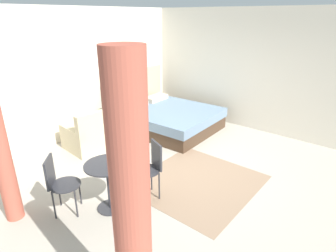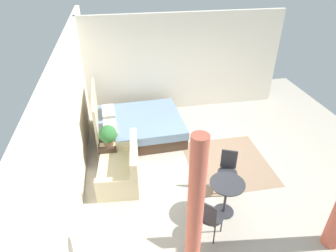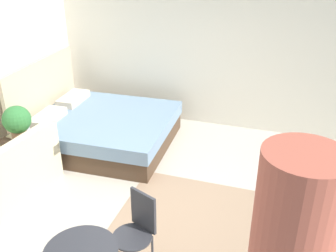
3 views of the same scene
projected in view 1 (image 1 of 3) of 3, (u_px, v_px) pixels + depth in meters
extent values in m
cube|color=#B2A899|center=(183.00, 170.00, 5.21)|extent=(8.58, 8.79, 0.02)
cube|color=silver|center=(81.00, 74.00, 6.40)|extent=(8.58, 0.12, 2.84)
cube|color=silver|center=(255.00, 71.00, 6.69)|extent=(0.12, 5.79, 2.84)
cube|color=#93755B|center=(197.00, 182.00, 4.83)|extent=(1.96, 1.84, 0.01)
cube|color=#473323|center=(170.00, 123.00, 7.03)|extent=(1.96, 2.18, 0.30)
cube|color=slate|center=(170.00, 114.00, 6.93)|extent=(2.00, 2.22, 0.21)
cube|color=tan|center=(137.00, 96.00, 7.44)|extent=(1.94, 0.14, 1.35)
cube|color=beige|center=(135.00, 105.00, 7.00)|extent=(0.69, 0.35, 0.12)
cube|color=beige|center=(156.00, 98.00, 7.61)|extent=(0.69, 0.35, 0.12)
cube|color=beige|center=(99.00, 136.00, 6.17)|extent=(1.39, 0.94, 0.39)
cube|color=beige|center=(106.00, 121.00, 5.78)|extent=(1.33, 0.24, 0.50)
cube|color=beige|center=(120.00, 118.00, 6.47)|extent=(0.21, 0.85, 0.14)
cube|color=beige|center=(72.00, 132.00, 5.68)|extent=(0.21, 0.85, 0.14)
cube|color=#38281E|center=(117.00, 122.00, 6.78)|extent=(0.50, 0.39, 0.52)
cylinder|color=brown|center=(114.00, 111.00, 6.56)|extent=(0.21, 0.21, 0.12)
sphere|color=#2D6B33|center=(113.00, 101.00, 6.48)|extent=(0.40, 0.40, 0.40)
cylinder|color=silver|center=(119.00, 107.00, 6.75)|extent=(0.12, 0.12, 0.16)
cylinder|color=#2D2D33|center=(111.00, 207.00, 4.18)|extent=(0.38, 0.38, 0.02)
cylinder|color=#2D2D33|center=(109.00, 187.00, 4.06)|extent=(0.05, 0.05, 0.71)
cylinder|color=#2D2D33|center=(107.00, 165.00, 3.92)|extent=(0.64, 0.64, 0.02)
cylinder|color=#2D2D33|center=(76.00, 204.00, 3.92)|extent=(0.02, 0.02, 0.43)
cylinder|color=#2D2D33|center=(80.00, 192.00, 4.20)|extent=(0.02, 0.02, 0.43)
cylinder|color=#2D2D33|center=(54.00, 205.00, 3.89)|extent=(0.02, 0.02, 0.43)
cylinder|color=#2D2D33|center=(59.00, 193.00, 4.17)|extent=(0.02, 0.02, 0.43)
cylinder|color=#2D2D33|center=(65.00, 185.00, 3.96)|extent=(0.60, 0.60, 0.02)
cube|color=#2D2D33|center=(50.00, 172.00, 3.86)|extent=(0.26, 0.26, 0.42)
cylinder|color=#2D2D33|center=(135.00, 182.00, 4.42)|extent=(0.02, 0.02, 0.46)
cylinder|color=#2D2D33|center=(142.00, 191.00, 4.19)|extent=(0.02, 0.02, 0.46)
cylinder|color=#2D2D33|center=(152.00, 178.00, 4.54)|extent=(0.02, 0.02, 0.46)
cylinder|color=#2D2D33|center=(159.00, 186.00, 4.31)|extent=(0.02, 0.02, 0.46)
cylinder|color=#2D2D33|center=(147.00, 171.00, 4.28)|extent=(0.52, 0.52, 0.02)
cube|color=#2D2D33|center=(157.00, 155.00, 4.27)|extent=(0.15, 0.31, 0.42)
cylinder|color=#C15B47|center=(132.00, 219.00, 2.10)|extent=(0.29, 0.29, 2.51)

